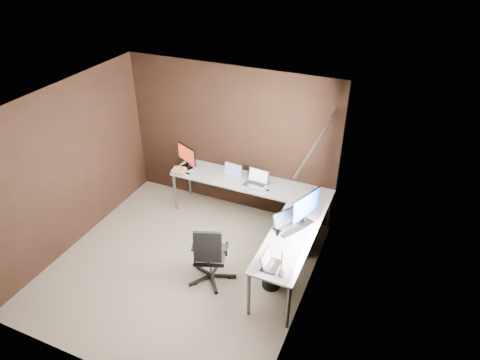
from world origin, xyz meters
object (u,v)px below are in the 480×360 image
object	(u,v)px
laptop_silver	(257,181)
laptop_black_big	(287,225)
laptop_white	(231,174)
drawer_pedestal	(299,230)
monitor_right	(306,207)
laptop_black_small	(269,263)
monitor_left	(187,155)
desk_lamp	(279,247)
book_stack	(179,170)
office_chair	(210,264)
wastebasket	(271,277)

from	to	relation	value
laptop_silver	laptop_black_big	size ratio (longest dim) A/B	0.86
laptop_black_big	laptop_white	bearing A→B (deg)	85.44
drawer_pedestal	laptop_black_big	world-z (taller)	laptop_black_big
monitor_right	laptop_black_small	size ratio (longest dim) A/B	1.96
monitor_left	laptop_black_big	world-z (taller)	monitor_left
drawer_pedestal	laptop_black_small	world-z (taller)	laptop_black_small
laptop_silver	laptop_black_big	world-z (taller)	laptop_black_big
monitor_left	desk_lamp	size ratio (longest dim) A/B	0.73
book_stack	office_chair	distance (m)	1.90
monitor_right	laptop_white	bearing A→B (deg)	85.35
drawer_pedestal	office_chair	xyz separation A→B (m)	(-0.91, -1.20, -0.02)
laptop_black_small	office_chair	size ratio (longest dim) A/B	0.29
laptop_black_small	office_chair	world-z (taller)	office_chair
laptop_silver	wastebasket	distance (m)	1.63
drawer_pedestal	wastebasket	distance (m)	0.99
desk_lamp	wastebasket	world-z (taller)	desk_lamp
drawer_pedestal	laptop_black_small	distance (m)	1.43
monitor_right	desk_lamp	size ratio (longest dim) A/B	0.94
monitor_left	book_stack	bearing A→B (deg)	-77.73
drawer_pedestal	laptop_white	distance (m)	1.43
laptop_black_small	desk_lamp	distance (m)	0.35
monitor_left	laptop_black_small	bearing A→B (deg)	-14.21
office_chair	book_stack	bearing A→B (deg)	112.96
wastebasket	laptop_black_small	bearing A→B (deg)	-78.11
monitor_right	desk_lamp	distance (m)	1.04
drawer_pedestal	laptop_black_big	bearing A→B (deg)	-94.20
laptop_white	wastebasket	bearing A→B (deg)	-41.25
wastebasket	monitor_right	bearing A→B (deg)	68.99
office_chair	laptop_black_small	bearing A→B (deg)	-29.64
monitor_left	book_stack	size ratio (longest dim) A/B	1.81
drawer_pedestal	laptop_black_big	size ratio (longest dim) A/B	1.35
monitor_right	office_chair	xyz separation A→B (m)	(-1.06, -0.85, -0.72)
drawer_pedestal	office_chair	bearing A→B (deg)	-127.27
book_stack	wastebasket	distance (m)	2.44
wastebasket	laptop_white	bearing A→B (deg)	132.15
desk_lamp	book_stack	bearing A→B (deg)	168.19
monitor_right	laptop_black_big	bearing A→B (deg)	158.02
office_chair	wastebasket	xyz separation A→B (m)	(0.82, 0.22, -0.13)
laptop_black_big	monitor_right	bearing A→B (deg)	-12.02
laptop_black_big	wastebasket	bearing A→B (deg)	-154.87
laptop_black_small	wastebasket	world-z (taller)	laptop_black_small
monitor_left	laptop_black_big	distance (m)	2.27
laptop_black_big	book_stack	xyz separation A→B (m)	(-2.12, 0.71, -0.02)
laptop_black_small	desk_lamp	bearing A→B (deg)	-106.50
laptop_silver	office_chair	bearing A→B (deg)	-87.99
book_stack	office_chair	xyz separation A→B (m)	(1.25, -1.35, -0.48)
monitor_left	laptop_black_big	size ratio (longest dim) A/B	0.96
monitor_left	desk_lamp	xyz separation A→B (m)	(2.23, -1.75, 0.14)
laptop_black_big	wastebasket	distance (m)	0.76
laptop_black_big	desk_lamp	world-z (taller)	desk_lamp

